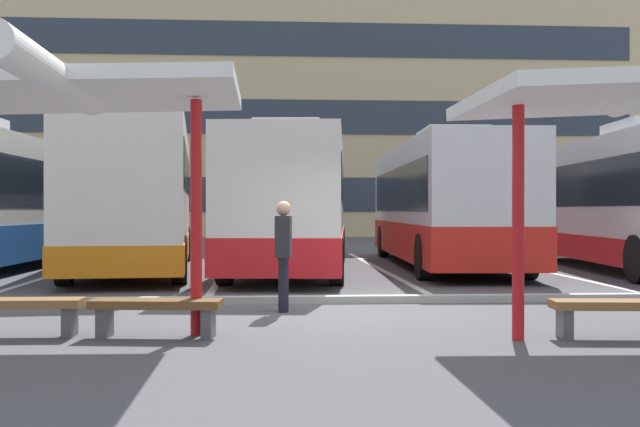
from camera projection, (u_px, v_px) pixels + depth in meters
ground_plane at (331, 312)px, 11.71m from camera, size 160.00×160.00×0.00m
terminal_building at (281, 61)px, 49.25m from camera, size 42.85×11.36×24.27m
coach_bus_1 at (137, 198)px, 19.49m from camera, size 3.38×10.80×3.81m
coach_bus_2 at (293, 205)px, 19.41m from camera, size 3.54×10.70×3.50m
coach_bus_3 at (442, 206)px, 21.15m from camera, size 2.99×11.62×3.52m
coach_bus_4 at (626, 203)px, 19.84m from camera, size 3.35×10.88×3.58m
lane_stripe_1 at (69, 270)px, 19.75m from camera, size 0.16×14.00×0.01m
lane_stripe_2 at (226, 269)px, 20.02m from camera, size 0.16×14.00×0.01m
lane_stripe_3 at (379, 268)px, 20.29m from camera, size 0.16×14.00×0.01m
lane_stripe_4 at (528, 268)px, 20.56m from camera, size 0.16×14.00×0.01m
waiting_shelter_1 at (76, 95)px, 9.13m from camera, size 3.71×4.47×3.06m
bench_1 at (6, 308)px, 9.40m from camera, size 1.82×0.46×0.45m
bench_2 at (156, 310)px, 9.33m from camera, size 1.58×0.60×0.45m
bench_3 at (635, 310)px, 9.24m from camera, size 1.96×0.60×0.45m
platform_kerb at (325, 300)px, 12.77m from camera, size 44.00×0.24×0.12m
waiting_passenger_0 at (284, 248)px, 11.71m from camera, size 0.27×0.49×1.64m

